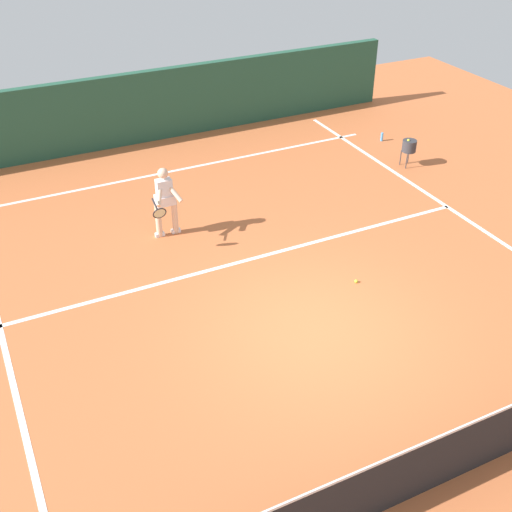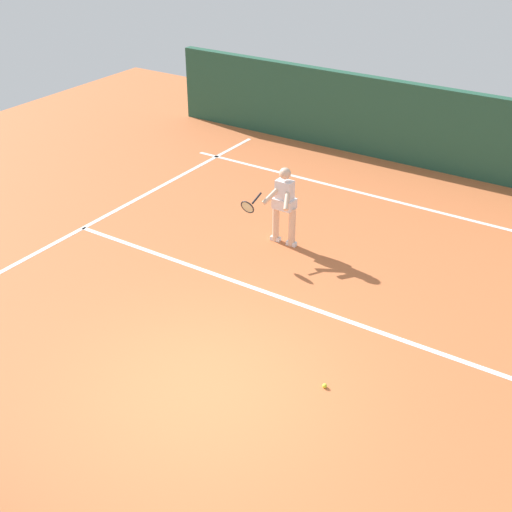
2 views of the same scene
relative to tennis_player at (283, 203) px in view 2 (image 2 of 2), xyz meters
name	(u,v)px [view 2 (image 2 of 2)]	position (x,y,z in m)	size (l,w,h in m)	color
ground_plane	(209,386)	(-1.27, 4.09, -0.85)	(24.76, 24.76, 0.00)	#C66638
court_back_wall	(445,131)	(-1.27, -5.13, 0.13)	(14.88, 0.24, 1.95)	#23513D
baseline_marking	(403,203)	(-1.27, -2.93, -0.84)	(10.88, 0.10, 0.01)	white
service_line_marking	(297,303)	(-1.27, 1.63, -0.84)	(9.88, 0.10, 0.01)	white
tennis_player	(283,203)	(0.00, 0.00, 0.00)	(0.78, 0.92, 1.55)	beige
tennis_ball_mid	(325,386)	(-2.64, 3.25, -0.81)	(0.07, 0.07, 0.07)	#D1E533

